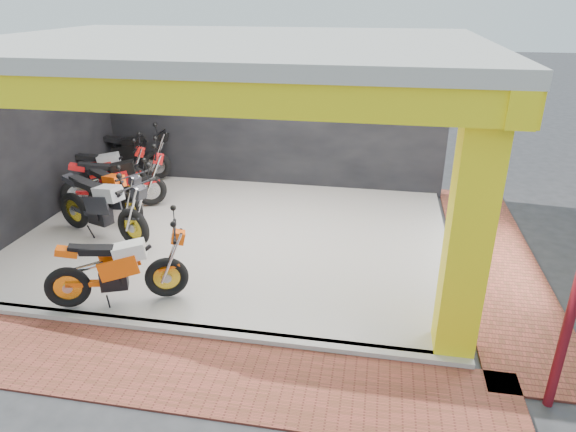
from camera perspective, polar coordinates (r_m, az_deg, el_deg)
name	(u,v)px	position (r m, az deg, el deg)	size (l,w,h in m)	color
ground	(201,294)	(8.34, -9.64, -8.49)	(80.00, 80.00, 0.00)	#2D2D30
showroom_floor	(235,237)	(9.98, -5.86, -2.32)	(8.00, 6.00, 0.10)	silver
showroom_ceiling	(227,44)	(9.03, -6.82, 18.42)	(8.40, 6.40, 0.20)	beige
back_wall	(269,115)	(12.28, -2.15, 11.13)	(8.20, 0.20, 3.50)	black
left_wall	(28,141)	(11.23, -26.96, 7.43)	(0.20, 6.20, 3.50)	black
corner_column	(469,232)	(6.51, 19.47, -1.69)	(0.50, 0.50, 3.50)	yellow
header_beam_front	(153,95)	(6.28, -14.80, 12.91)	(8.40, 0.30, 0.40)	yellow
header_beam_right	(476,69)	(8.78, 20.13, 15.11)	(0.30, 6.40, 0.40)	yellow
floor_kerb	(176,329)	(7.53, -12.29, -12.15)	(8.00, 0.20, 0.10)	silver
paver_front	(153,367)	(7.00, -14.73, -15.96)	(9.00, 1.40, 0.03)	#974031
paver_right	(496,260)	(9.88, 22.07, -4.55)	(1.40, 7.00, 0.03)	#974031
signpost	(576,295)	(6.20, 29.34, -7.67)	(0.11, 0.38, 2.70)	maroon
moto_hero	(165,259)	(7.84, -13.53, -4.65)	(2.17, 0.80, 1.33)	#FF590A
moto_row_a	(131,209)	(9.54, -17.04, 0.70)	(2.44, 0.90, 1.49)	black
moto_row_b	(149,175)	(11.39, -15.21, 4.37)	(2.31, 0.85, 1.41)	#B61315
moto_row_c	(130,194)	(10.57, -17.17, 2.33)	(2.12, 0.78, 1.29)	black
moto_row_d	(155,151)	(13.04, -14.54, 6.96)	(2.39, 0.89, 1.46)	black
moto_row_e	(132,167)	(12.20, -16.98, 5.27)	(2.19, 0.81, 1.34)	red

